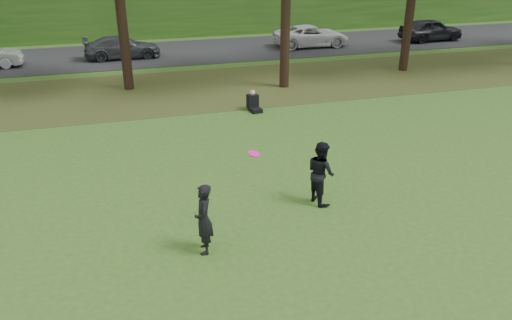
{
  "coord_description": "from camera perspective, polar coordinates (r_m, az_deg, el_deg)",
  "views": [
    {
      "loc": [
        -3.49,
        -9.19,
        6.56
      ],
      "look_at": [
        -0.33,
        1.91,
        1.3
      ],
      "focal_mm": 35.0,
      "sensor_mm": 36.0,
      "label": 1
    }
  ],
  "objects": [
    {
      "name": "street",
      "position": [
        31.09,
        -9.32,
        12.02
      ],
      "size": [
        70.0,
        7.0,
        0.02
      ],
      "primitive_type": "cube",
      "color": "black",
      "rests_on": "ground"
    },
    {
      "name": "parked_cars",
      "position": [
        30.29,
        -9.47,
        13.01
      ],
      "size": [
        40.16,
        2.82,
        1.46
      ],
      "color": "black",
      "rests_on": "street"
    },
    {
      "name": "leaf_litter",
      "position": [
        23.4,
        -6.76,
        8.06
      ],
      "size": [
        60.0,
        7.0,
        0.01
      ],
      "primitive_type": "cube",
      "color": "#3D3316",
      "rests_on": "ground"
    },
    {
      "name": "player_right",
      "position": [
        13.15,
        7.42,
        -1.41
      ],
      "size": [
        0.78,
        0.93,
        1.71
      ],
      "primitive_type": "imported",
      "rotation": [
        0.0,
        0.0,
        1.74
      ],
      "color": "black",
      "rests_on": "ground"
    },
    {
      "name": "seated_person",
      "position": [
        20.26,
        -0.3,
        6.54
      ],
      "size": [
        0.51,
        0.78,
        0.83
      ],
      "rotation": [
        0.0,
        0.0,
        0.15
      ],
      "color": "black",
      "rests_on": "ground"
    },
    {
      "name": "player_left",
      "position": [
        11.09,
        -5.99,
        -6.75
      ],
      "size": [
        0.47,
        0.65,
        1.66
      ],
      "primitive_type": "imported",
      "rotation": [
        0.0,
        0.0,
        -1.7
      ],
      "color": "black",
      "rests_on": "ground"
    },
    {
      "name": "ground",
      "position": [
        11.82,
        4.11,
        -9.28
      ],
      "size": [
        120.0,
        120.0,
        0.0
      ],
      "primitive_type": "plane",
      "color": "#2E5319",
      "rests_on": "ground"
    },
    {
      "name": "frisbee",
      "position": [
        11.52,
        -0.24,
        0.68
      ],
      "size": [
        0.36,
        0.36,
        0.11
      ],
      "color": "#F1149C",
      "rests_on": "ground"
    }
  ]
}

